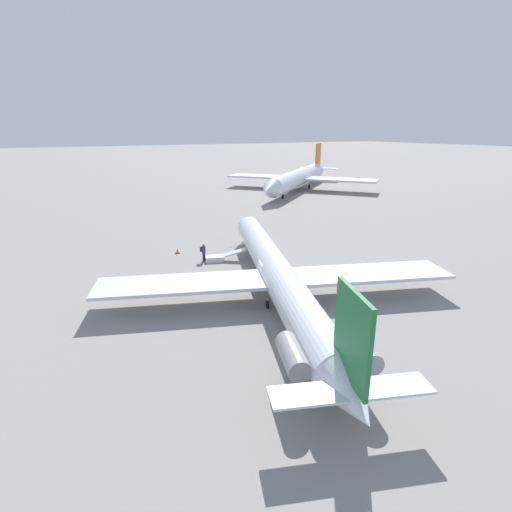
# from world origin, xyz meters

# --- Properties ---
(ground_plane) EXTENTS (600.00, 600.00, 0.00)m
(ground_plane) POSITION_xyz_m (0.00, 0.00, 0.00)
(ground_plane) COLOR gray
(airplane_main) EXTENTS (32.91, 25.99, 6.34)m
(airplane_main) POSITION_xyz_m (-0.89, 0.33, 1.89)
(airplane_main) COLOR silver
(airplane_main) RESTS_ON ground
(airplane_taxiing_distant) EXTENTS (30.63, 34.96, 8.98)m
(airplane_taxiing_distant) POSITION_xyz_m (44.51, -33.83, 2.67)
(airplane_taxiing_distant) COLOR silver
(airplane_taxiing_distant) RESTS_ON ground
(boarding_stairs) EXTENTS (2.33, 4.12, 1.62)m
(boarding_stairs) POSITION_xyz_m (9.30, 0.56, 0.36)
(boarding_stairs) COLOR silver
(boarding_stairs) RESTS_ON ground
(passenger) EXTENTS (0.44, 0.57, 1.74)m
(passenger) POSITION_xyz_m (10.01, 1.87, 1.00)
(passenger) COLOR #23232D
(passenger) RESTS_ON ground
(traffic_cone_near_stairs) EXTENTS (0.45, 0.45, 0.50)m
(traffic_cone_near_stairs) POSITION_xyz_m (13.65, 3.31, 0.23)
(traffic_cone_near_stairs) COLOR black
(traffic_cone_near_stairs) RESTS_ON ground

